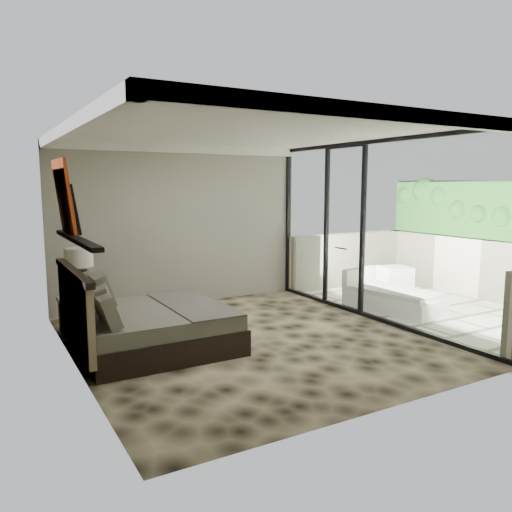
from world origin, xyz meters
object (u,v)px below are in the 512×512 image
bed (146,325)px  ottoman (395,280)px  lounger (391,298)px  nightstand (79,314)px  table_lamp (79,266)px

bed → ottoman: bed is taller
ottoman → lounger: (-0.94, -0.85, -0.07)m
nightstand → lounger: 5.04m
nightstand → ottoman: (5.83, -0.36, -0.00)m
bed → ottoman: 5.29m
table_lamp → nightstand: bearing=144.4°
ottoman → lounger: size_ratio=0.31×
table_lamp → bed: bearing=-63.8°
ottoman → lounger: bearing=-137.9°
table_lamp → ottoman: table_lamp is taller
table_lamp → lounger: 5.07m
nightstand → table_lamp: table_lamp is taller
table_lamp → lounger: bearing=-13.8°
lounger → bed: bearing=170.1°
bed → table_lamp: size_ratio=2.73×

